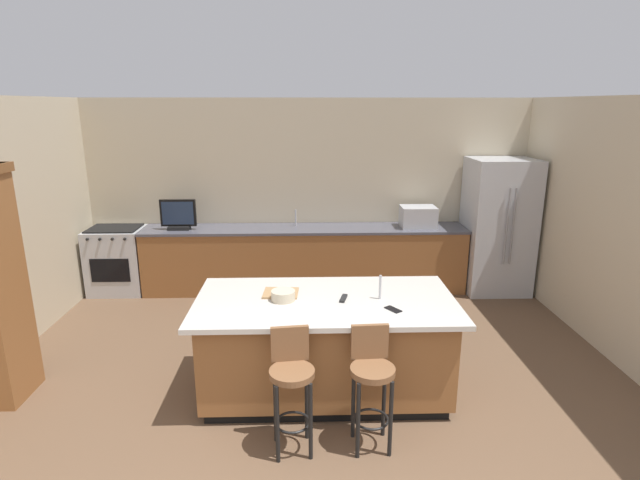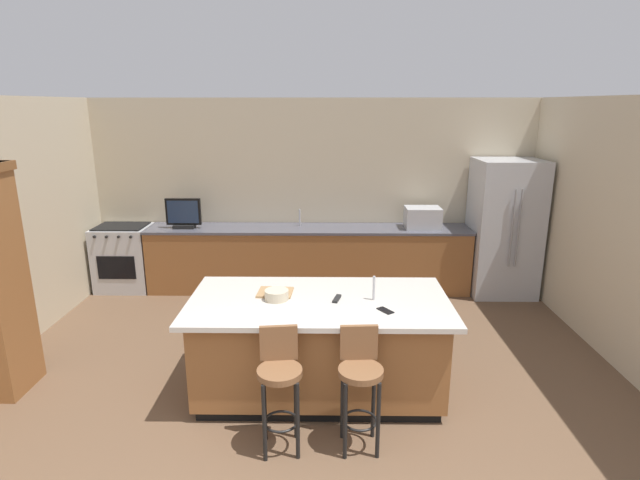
% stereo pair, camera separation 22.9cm
% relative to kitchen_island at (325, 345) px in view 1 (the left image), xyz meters
% --- Properties ---
extents(wall_back, '(6.75, 0.12, 2.67)m').
position_rel_kitchen_island_xyz_m(wall_back, '(-0.13, 3.04, 0.87)').
color(wall_back, beige).
rests_on(wall_back, ground_plane).
extents(wall_right, '(0.12, 5.52, 2.67)m').
position_rel_kitchen_island_xyz_m(wall_right, '(3.05, 0.48, 0.87)').
color(wall_right, beige).
rests_on(wall_right, ground_plane).
extents(counter_back, '(4.51, 0.62, 0.91)m').
position_rel_kitchen_island_xyz_m(counter_back, '(-0.19, 2.66, -0.01)').
color(counter_back, brown).
rests_on(counter_back, ground_plane).
extents(kitchen_island, '(2.30, 1.18, 0.91)m').
position_rel_kitchen_island_xyz_m(kitchen_island, '(0.00, 0.00, 0.00)').
color(kitchen_island, black).
rests_on(kitchen_island, ground_plane).
extents(refrigerator, '(0.86, 0.80, 1.87)m').
position_rel_kitchen_island_xyz_m(refrigerator, '(2.51, 2.58, 0.47)').
color(refrigerator, '#B7BABF').
rests_on(refrigerator, ground_plane).
extents(range_oven, '(0.74, 0.63, 0.93)m').
position_rel_kitchen_island_xyz_m(range_oven, '(-2.82, 2.66, -0.00)').
color(range_oven, '#B7BABF').
rests_on(range_oven, ground_plane).
extents(microwave, '(0.48, 0.36, 0.29)m').
position_rel_kitchen_island_xyz_m(microwave, '(1.40, 2.66, 0.59)').
color(microwave, '#B7BABF').
rests_on(microwave, counter_back).
extents(tv_monitor, '(0.48, 0.16, 0.42)m').
position_rel_kitchen_island_xyz_m(tv_monitor, '(-1.91, 2.61, 0.64)').
color(tv_monitor, black).
rests_on(tv_monitor, counter_back).
extents(sink_faucet_back, '(0.02, 0.02, 0.24)m').
position_rel_kitchen_island_xyz_m(sink_faucet_back, '(-0.31, 2.76, 0.56)').
color(sink_faucet_back, '#B2B2B7').
rests_on(sink_faucet_back, counter_back).
extents(sink_faucet_island, '(0.02, 0.02, 0.22)m').
position_rel_kitchen_island_xyz_m(sink_faucet_island, '(0.48, 0.00, 0.56)').
color(sink_faucet_island, '#B2B2B7').
rests_on(sink_faucet_island, kitchen_island).
extents(bar_stool_left, '(0.34, 0.35, 0.96)m').
position_rel_kitchen_island_xyz_m(bar_stool_left, '(-0.28, -0.77, 0.11)').
color(bar_stool_left, brown).
rests_on(bar_stool_left, ground_plane).
extents(bar_stool_right, '(0.34, 0.35, 0.96)m').
position_rel_kitchen_island_xyz_m(bar_stool_right, '(0.32, -0.74, 0.11)').
color(bar_stool_right, brown).
rests_on(bar_stool_right, ground_plane).
extents(fruit_bowl, '(0.21, 0.21, 0.09)m').
position_rel_kitchen_island_xyz_m(fruit_bowl, '(-0.37, -0.01, 0.49)').
color(fruit_bowl, beige).
rests_on(fruit_bowl, kitchen_island).
extents(cell_phone, '(0.14, 0.16, 0.01)m').
position_rel_kitchen_island_xyz_m(cell_phone, '(0.56, -0.25, 0.45)').
color(cell_phone, black).
rests_on(cell_phone, kitchen_island).
extents(tv_remote, '(0.09, 0.18, 0.02)m').
position_rel_kitchen_island_xyz_m(tv_remote, '(0.16, -0.00, 0.46)').
color(tv_remote, black).
rests_on(tv_remote, kitchen_island).
extents(cutting_board, '(0.33, 0.28, 0.02)m').
position_rel_kitchen_island_xyz_m(cutting_board, '(-0.40, 0.14, 0.46)').
color(cutting_board, '#A87F51').
rests_on(cutting_board, kitchen_island).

